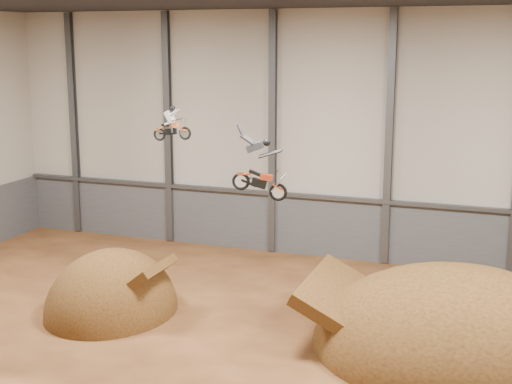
% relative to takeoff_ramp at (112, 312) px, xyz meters
% --- Properties ---
extents(floor, '(40.00, 40.00, 0.00)m').
position_rel_takeoff_ramp_xyz_m(floor, '(7.21, -3.20, 0.00)').
color(floor, '#502C15').
rests_on(floor, ground).
extents(back_wall, '(40.00, 0.10, 14.00)m').
position_rel_takeoff_ramp_xyz_m(back_wall, '(7.21, 11.80, 7.00)').
color(back_wall, '#BCB4A6').
rests_on(back_wall, ground).
extents(lower_band_back, '(39.80, 0.18, 3.50)m').
position_rel_takeoff_ramp_xyz_m(lower_band_back, '(7.21, 11.70, 1.75)').
color(lower_band_back, '#525459').
rests_on(lower_band_back, ground).
extents(steel_rail, '(39.80, 0.35, 0.20)m').
position_rel_takeoff_ramp_xyz_m(steel_rail, '(7.21, 11.55, 3.55)').
color(steel_rail, '#47494F').
rests_on(steel_rail, lower_band_back).
extents(steel_column_0, '(0.40, 0.36, 13.90)m').
position_rel_takeoff_ramp_xyz_m(steel_column_0, '(-9.46, 11.60, 7.00)').
color(steel_column_0, '#47494F').
rests_on(steel_column_0, ground).
extents(steel_column_1, '(0.40, 0.36, 13.90)m').
position_rel_takeoff_ramp_xyz_m(steel_column_1, '(-2.79, 11.60, 7.00)').
color(steel_column_1, '#47494F').
rests_on(steel_column_1, ground).
extents(steel_column_2, '(0.40, 0.36, 13.90)m').
position_rel_takeoff_ramp_xyz_m(steel_column_2, '(3.88, 11.60, 7.00)').
color(steel_column_2, '#47494F').
rests_on(steel_column_2, ground).
extents(steel_column_3, '(0.40, 0.36, 13.90)m').
position_rel_takeoff_ramp_xyz_m(steel_column_3, '(10.54, 11.60, 7.00)').
color(steel_column_3, '#47494F').
rests_on(steel_column_3, ground).
extents(takeoff_ramp, '(5.85, 6.75, 5.85)m').
position_rel_takeoff_ramp_xyz_m(takeoff_ramp, '(0.00, 0.00, 0.00)').
color(takeoff_ramp, '#3B230E').
rests_on(takeoff_ramp, ground).
extents(landing_ramp, '(11.82, 10.45, 6.82)m').
position_rel_takeoff_ramp_xyz_m(landing_ramp, '(15.38, 0.97, 0.00)').
color(landing_ramp, '#3B230E').
rests_on(landing_ramp, ground).
extents(fmx_rider_a, '(2.01, 0.73, 1.84)m').
position_rel_takeoff_ramp_xyz_m(fmx_rider_a, '(2.34, 1.98, 8.68)').
color(fmx_rider_a, orange).
extents(fmx_rider_b, '(3.79, 1.62, 3.37)m').
position_rel_takeoff_ramp_xyz_m(fmx_rider_b, '(7.05, 0.22, 7.33)').
color(fmx_rider_b, '#A92F13').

